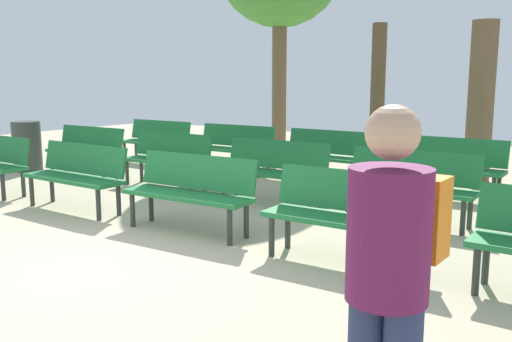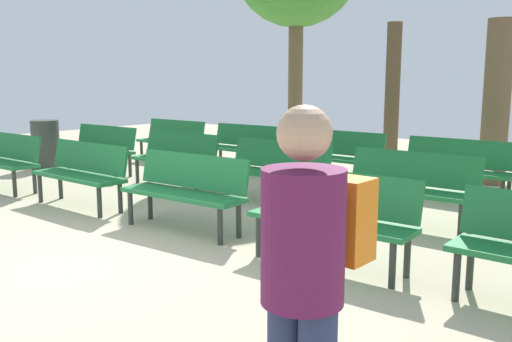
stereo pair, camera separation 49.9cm
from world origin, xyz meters
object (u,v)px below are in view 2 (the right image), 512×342
Objects in this scene: bench_r0_c2 at (186,187)px; bench_r2_c2 at (337,154)px; trash_bin at (46,144)px; bench_r1_c3 at (409,184)px; bench_r0_c3 at (334,212)px; bench_r2_c0 at (172,138)px; tree_3 at (392,98)px; bench_r0_c0 at (4,157)px; visitor_with_backpack at (307,279)px; bench_r0_c1 at (82,170)px; bench_r2_c1 at (246,145)px; bench_r1_c0 at (101,146)px; bench_r2_c3 at (457,165)px; bench_r1_c1 at (176,156)px; bench_r1_c2 at (276,168)px; tree_1 at (496,103)px.

bench_r2_c2 is (-0.22, 3.57, 0.00)m from bench_r0_c2.
bench_r1_c3 is at bearing 4.59° from trash_bin.
trash_bin is at bearing 167.34° from bench_r0_c3.
bench_r2_c0 is 4.51m from tree_3.
bench_r0_c0 is 7.77m from visitor_with_backpack.
bench_r0_c2 is at bearing 2.35° from bench_r0_c1.
bench_r0_c3 is at bearing -42.63° from bench_r2_c1.
bench_r1_c0 is 1.01× the size of bench_r2_c0.
bench_r0_c1 is at bearing -136.09° from bench_r2_c3.
visitor_with_backpack reaches higher than bench_r2_c3.
bench_r1_c0 is at bearing -138.90° from bench_r2_c1.
bench_r1_c2 is at bearing 1.40° from bench_r1_c1.
bench_r1_c1 is at bearing -118.10° from tree_3.
bench_r1_c1 is 1.72× the size of trash_bin.
bench_r1_c1 is at bearing 179.07° from bench_r1_c2.
tree_1 is at bearing 41.42° from bench_r0_c0.
bench_r0_c3 is 1.00× the size of bench_r1_c3.
tree_3 reaches higher than bench_r2_c0.
bench_r0_c2 is 1.74× the size of trash_bin.
visitor_with_backpack reaches higher than bench_r0_c2.
bench_r2_c3 is at bearing -0.74° from bench_r2_c1.
bench_r2_c0 is (-5.98, 1.51, 0.00)m from bench_r1_c3.
tree_1 reaches higher than visitor_with_backpack.
bench_r2_c2 is (3.84, 1.96, 0.00)m from bench_r1_c0.
bench_r1_c1 is at bearing -41.08° from bench_r2_c0.
bench_r1_c2 is at bearing -42.29° from bench_r2_c1.
bench_r0_c1 is 1.81m from bench_r1_c1.
bench_r2_c1 is at bearing -46.31° from visitor_with_backpack.
bench_r1_c0 is 1.73× the size of trash_bin.
bench_r0_c2 is 5.31m from bench_r2_c0.
bench_r1_c2 is 1.01× the size of bench_r2_c3.
trash_bin is (-7.18, -3.95, -0.88)m from tree_1.
bench_r2_c2 is 1.72× the size of trash_bin.
bench_r2_c0 and bench_r2_c1 have the same top height.
bench_r0_c0 is at bearing -119.36° from bench_r2_c1.
trash_bin is at bearing -22.50° from visitor_with_backpack.
bench_r0_c0 and bench_r2_c0 have the same top height.
visitor_with_backpack reaches higher than bench_r2_c0.
bench_r2_c2 is (1.73, 3.69, 0.00)m from bench_r0_c1.
bench_r2_c0 and bench_r2_c2 have the same top height.
trash_bin is (-5.33, -0.50, -0.04)m from bench_r1_c2.
bench_r2_c2 is at bearing 24.52° from bench_r1_c0.
bench_r1_c0 is (-6.02, 1.55, 0.00)m from bench_r0_c3.
bench_r2_c1 and bench_r2_c2 have the same top height.
bench_r1_c3 is 1.76m from bench_r2_c3.
bench_r0_c3 and bench_r1_c2 have the same top height.
tree_3 is (-2.01, 3.46, 0.87)m from bench_r1_c3.
tree_1 is (5.82, 3.61, 0.84)m from bench_r1_c0.
tree_1 is 7.90m from visitor_with_backpack.
bench_r1_c0 is 1.00× the size of bench_r1_c2.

